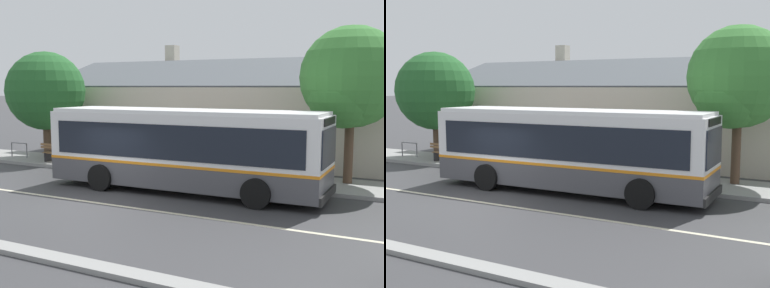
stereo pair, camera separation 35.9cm
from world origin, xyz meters
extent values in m
plane|color=#38383A|center=(0.00, 0.00, 0.00)|extent=(300.00, 300.00, 0.00)
cube|color=gray|center=(0.00, 6.00, 0.07)|extent=(60.00, 3.00, 0.15)
cube|color=beige|center=(0.00, 0.00, 0.00)|extent=(60.00, 0.16, 0.01)
cube|color=beige|center=(1.24, 13.87, 1.92)|extent=(23.27, 10.31, 3.85)
cube|color=#4C5156|center=(1.24, 11.29, 4.63)|extent=(23.87, 5.20, 1.72)
cube|color=#4C5156|center=(1.24, 16.45, 4.63)|extent=(23.87, 5.20, 1.72)
cube|color=beige|center=(-5.16, 14.90, 5.92)|extent=(0.70, 0.70, 1.20)
cube|color=black|center=(-6.90, 8.69, 2.12)|extent=(1.10, 0.06, 1.30)
cube|color=#4C3323|center=(4.74, 8.69, 1.05)|extent=(1.00, 0.06, 2.10)
cube|color=#47474C|center=(2.16, 2.90, 0.69)|extent=(10.48, 2.69, 0.84)
cube|color=orange|center=(2.16, 2.90, 1.16)|extent=(10.50, 2.71, 0.10)
cube|color=white|center=(2.16, 2.90, 2.07)|extent=(10.48, 2.69, 1.72)
cube|color=white|center=(2.16, 2.90, 2.99)|extent=(10.27, 2.56, 0.12)
cube|color=black|center=(2.14, 4.16, 1.97)|extent=(9.60, 0.21, 1.22)
cube|color=black|center=(2.19, 1.64, 1.97)|extent=(9.60, 0.21, 1.22)
cube|color=black|center=(7.40, 3.00, 1.97)|extent=(0.08, 2.20, 1.22)
cube|color=black|center=(7.40, 3.00, 2.79)|extent=(0.07, 1.75, 0.24)
cube|color=black|center=(7.42, 3.00, 0.40)|extent=(0.13, 2.50, 0.28)
cube|color=#B21919|center=(0.83, 4.15, 0.69)|extent=(2.92, 0.08, 0.59)
cube|color=black|center=(6.21, 4.24, 1.43)|extent=(0.90, 0.05, 2.31)
cylinder|color=black|center=(5.37, 4.21, 0.50)|extent=(1.00, 0.30, 1.00)
cylinder|color=black|center=(5.42, 1.71, 0.50)|extent=(1.00, 0.30, 1.00)
cylinder|color=black|center=(-0.73, 4.10, 0.50)|extent=(1.00, 0.30, 1.00)
cylinder|color=black|center=(-0.68, 1.60, 0.50)|extent=(1.00, 0.30, 1.00)
cube|color=brown|center=(-6.18, 5.45, 0.60)|extent=(1.80, 0.10, 0.04)
cube|color=brown|center=(-6.18, 5.31, 0.60)|extent=(1.80, 0.10, 0.04)
cube|color=brown|center=(-6.18, 5.16, 0.60)|extent=(1.80, 0.10, 0.04)
cube|color=brown|center=(-6.18, 5.04, 0.90)|extent=(1.80, 0.04, 0.10)
cube|color=brown|center=(-6.18, 5.04, 1.04)|extent=(1.80, 0.04, 0.10)
cube|color=black|center=(-5.46, 5.31, 0.38)|extent=(0.08, 0.43, 0.45)
cube|color=black|center=(-6.90, 5.31, 0.38)|extent=(0.08, 0.43, 0.45)
cylinder|color=#4C3828|center=(7.42, 6.62, 1.50)|extent=(0.35, 0.35, 2.99)
sphere|color=#387A33|center=(7.42, 6.62, 4.26)|extent=(3.89, 3.89, 3.89)
sphere|color=#387A33|center=(7.23, 6.14, 3.67)|extent=(2.73, 2.73, 2.73)
cylinder|color=#4C3828|center=(-7.89, 6.33, 1.16)|extent=(0.42, 0.42, 2.32)
sphere|color=#235B28|center=(-7.89, 6.33, 3.65)|extent=(4.09, 4.09, 4.09)
sphere|color=#235B28|center=(-7.54, 6.18, 3.04)|extent=(2.74, 2.74, 2.74)
cylinder|color=slate|center=(-9.83, 5.67, 0.53)|extent=(0.06, 0.06, 0.75)
cylinder|color=slate|center=(-8.73, 5.67, 0.53)|extent=(0.06, 0.06, 0.75)
cylinder|color=slate|center=(-9.28, 5.67, 0.90)|extent=(1.10, 0.06, 0.06)
camera|label=1|loc=(10.52, -12.55, 3.90)|focal=45.00mm
camera|label=2|loc=(10.84, -12.39, 3.90)|focal=45.00mm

